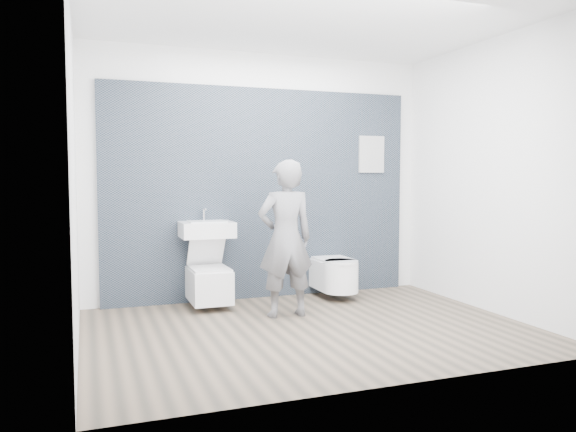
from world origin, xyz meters
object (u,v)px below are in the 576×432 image
object	(u,v)px
washbasin	(207,229)
toilet_square	(209,283)
visitor	(286,239)
toilet_rounded	(336,275)

from	to	relation	value
washbasin	toilet_square	size ratio (longest dim) A/B	0.77
toilet_square	visitor	size ratio (longest dim) A/B	0.47
washbasin	visitor	world-z (taller)	visitor
washbasin	toilet_square	world-z (taller)	washbasin
toilet_square	toilet_rounded	bearing A→B (deg)	-1.80
toilet_rounded	washbasin	bearing A→B (deg)	174.93
washbasin	toilet_rounded	distance (m)	1.58
washbasin	toilet_rounded	bearing A→B (deg)	-5.07
visitor	toilet_rounded	bearing A→B (deg)	-144.30
toilet_rounded	visitor	bearing A→B (deg)	-144.83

